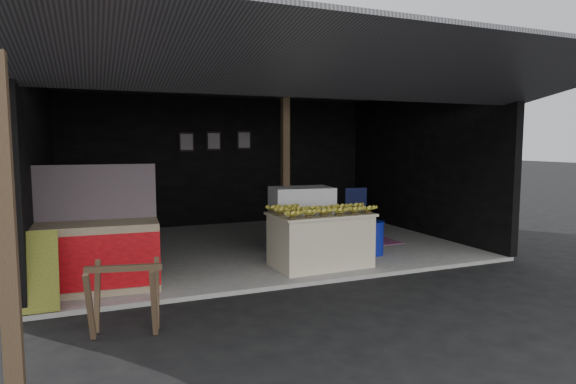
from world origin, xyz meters
name	(u,v)px	position (x,y,z in m)	size (l,w,h in m)	color
ground	(318,285)	(0.00, 0.00, 0.00)	(80.00, 80.00, 0.00)	black
concrete_slab	(258,246)	(0.00, 2.50, 0.03)	(7.00, 5.00, 0.06)	gray
shophouse	(251,131)	(0.00, 2.82, 2.10)	(7.40, 7.29, 3.02)	black
banana_table	(320,239)	(0.37, 0.69, 0.46)	(1.48, 0.95, 0.80)	beige
banana_pile	(321,208)	(0.37, 0.69, 0.94)	(1.34, 0.80, 0.16)	gold
white_crate	(302,220)	(0.47, 1.59, 0.61)	(1.06, 0.77, 1.10)	white
neighbor_stall	(96,253)	(-2.73, 0.70, 0.53)	(1.55, 0.78, 1.56)	#998466
green_signboard	(29,273)	(-3.41, 0.10, 0.50)	(0.59, 0.04, 0.89)	black
sawhorse	(125,291)	(-2.49, -0.79, 0.45)	(0.74, 0.73, 0.70)	#503C28
water_barrel	(373,239)	(1.49, 1.03, 0.32)	(0.35, 0.35, 0.52)	navy
plastic_chair	(358,208)	(2.04, 2.44, 0.62)	(0.51, 0.51, 0.95)	#0A103B
magenta_rug	(355,241)	(1.74, 2.02, 0.07)	(1.50, 1.00, 0.01)	#781A4E
picture_frames	(215,141)	(-0.17, 4.89, 1.93)	(1.62, 0.04, 0.46)	black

